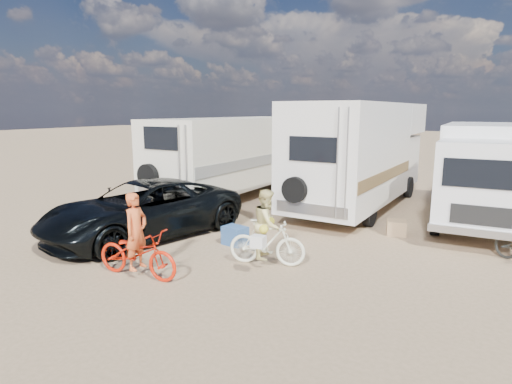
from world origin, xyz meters
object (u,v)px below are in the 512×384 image
at_px(bike_man, 137,253).
at_px(cooler, 235,236).
at_px(rv_main, 362,156).
at_px(crate, 396,228).
at_px(box_truck, 484,174).
at_px(rider_man, 137,240).
at_px(bike_woman, 267,242).
at_px(rider_woman, 267,232).
at_px(rv_left, 235,157).
at_px(dark_suv, 143,209).

distance_m(bike_man, cooler, 2.90).
height_order(rv_main, crate, rv_main).
bearing_deg(crate, box_truck, 50.45).
distance_m(rider_man, cooler, 2.94).
distance_m(bike_woman, rider_man, 2.80).
bearing_deg(crate, cooler, -142.28).
distance_m(box_truck, bike_man, 10.41).
xyz_separation_m(rider_man, cooler, (0.76, 2.78, -0.56)).
bearing_deg(rider_woman, rv_main, -16.84).
bearing_deg(bike_man, bike_woman, -50.74).
bearing_deg(cooler, rider_man, -92.19).
bearing_deg(rv_left, rider_man, -69.90).
bearing_deg(cooler, dark_suv, -156.29).
distance_m(bike_man, crate, 7.07).
xyz_separation_m(dark_suv, bike_woman, (3.93, -0.48, -0.25)).
xyz_separation_m(bike_man, rider_man, (0.00, 0.00, 0.29)).
bearing_deg(crate, dark_suv, -152.14).
bearing_deg(box_truck, crate, -127.88).
relative_size(dark_suv, bike_man, 2.85).
height_order(rider_man, cooler, rider_man).
relative_size(rv_main, box_truck, 1.20).
relative_size(rv_main, crate, 16.78).
xyz_separation_m(rv_main, cooler, (-1.85, -5.97, -1.59)).
distance_m(rider_man, crate, 7.09).
distance_m(cooler, crate, 4.54).
bearing_deg(cooler, crate, 50.80).
height_order(rv_left, dark_suv, rv_left).
bearing_deg(rv_left, crate, -19.58).
distance_m(bike_man, bike_woman, 2.79).
distance_m(box_truck, rider_man, 10.39).
bearing_deg(crate, rider_man, -128.04).
bearing_deg(rv_left, bike_man, -69.90).
bearing_deg(box_truck, rv_left, 178.72).
height_order(rv_main, bike_woman, rv_main).
xyz_separation_m(bike_man, crate, (4.35, 5.56, -0.31)).
distance_m(rv_left, cooler, 6.73).
xyz_separation_m(rv_left, dark_suv, (0.60, -6.26, -0.79)).
relative_size(box_truck, bike_woman, 4.10).
bearing_deg(rider_man, rider_woman, -50.74).
distance_m(bike_woman, crate, 4.37).
bearing_deg(rv_left, rv_main, 6.47).
height_order(bike_woman, rider_woman, rider_woman).
height_order(rv_main, rider_woman, rv_main).
bearing_deg(dark_suv, rv_main, 72.85).
distance_m(rider_woman, crate, 4.40).
xyz_separation_m(box_truck, rider_man, (-6.45, -8.11, -0.69)).
xyz_separation_m(dark_suv, bike_man, (1.82, -2.30, -0.26)).
xyz_separation_m(dark_suv, crate, (6.17, 3.26, -0.56)).
distance_m(rv_left, crate, 7.53).
relative_size(box_truck, bike_man, 3.65).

